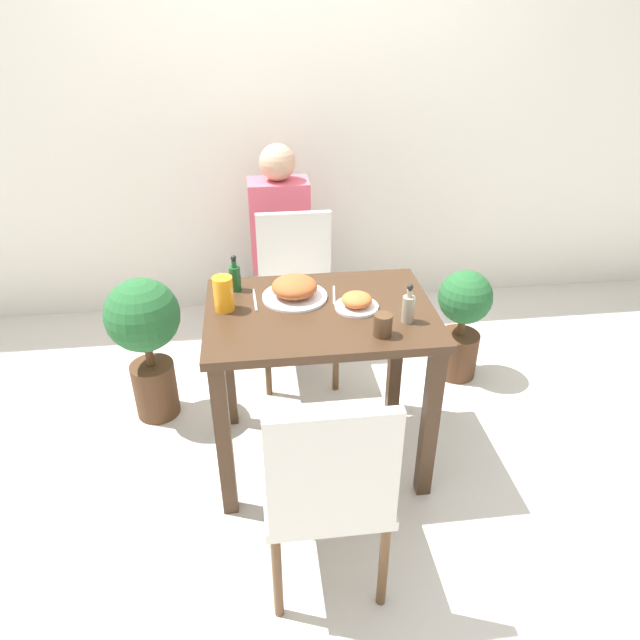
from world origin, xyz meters
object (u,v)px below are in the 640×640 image
object	(u,v)px
drink_cup	(383,325)
condiment_bottle	(408,307)
potted_plant_left	(146,334)
person_figure	(280,246)
food_plate	(295,289)
potted_plant_right	(462,318)
chair_near	(327,485)
side_plate	(357,302)
juice_glass	(223,294)
sauce_bottle	(235,277)
chair_far	(297,288)

from	to	relation	value
drink_cup	condiment_bottle	xyz separation A→B (m)	(0.12, 0.09, 0.02)
potted_plant_left	person_figure	bearing A→B (deg)	46.79
food_plate	potted_plant_right	world-z (taller)	food_plate
food_plate	potted_plant_right	size ratio (longest dim) A/B	0.43
condiment_bottle	person_figure	size ratio (longest dim) A/B	0.14
person_figure	chair_near	bearing A→B (deg)	-88.92
condiment_bottle	potted_plant_right	distance (m)	0.97
chair_near	side_plate	xyz separation A→B (m)	(0.21, 0.67, 0.31)
drink_cup	potted_plant_right	size ratio (longest dim) A/B	0.14
juice_glass	sauce_bottle	distance (m)	0.17
sauce_bottle	person_figure	size ratio (longest dim) A/B	0.14
side_plate	potted_plant_left	world-z (taller)	side_plate
potted_plant_left	person_figure	distance (m)	1.02
side_plate	condiment_bottle	size ratio (longest dim) A/B	1.10
chair_far	sauce_bottle	distance (m)	0.70
juice_glass	potted_plant_right	bearing A→B (deg)	22.16
side_plate	person_figure	size ratio (longest dim) A/B	0.15
chair_far	person_figure	xyz separation A→B (m)	(-0.06, 0.39, 0.09)
side_plate	food_plate	bearing A→B (deg)	153.95
sauce_bottle	juice_glass	bearing A→B (deg)	-104.58
drink_cup	potted_plant_right	bearing A→B (deg)	50.50
drink_cup	condiment_bottle	size ratio (longest dim) A/B	0.54
potted_plant_left	juice_glass	bearing A→B (deg)	-41.04
chair_near	side_plate	distance (m)	0.76
juice_glass	person_figure	distance (m)	1.16
potted_plant_left	potted_plant_right	distance (m)	1.63
sauce_bottle	potted_plant_right	xyz separation A→B (m)	(1.17, 0.33, -0.47)
drink_cup	juice_glass	size ratio (longest dim) A/B	0.61
condiment_bottle	potted_plant_right	xyz separation A→B (m)	(0.51, 0.68, -0.47)
food_plate	potted_plant_left	distance (m)	0.82
side_plate	condiment_bottle	xyz separation A→B (m)	(0.18, -0.13, 0.03)
side_plate	juice_glass	bearing A→B (deg)	174.15
side_plate	drink_cup	xyz separation A→B (m)	(0.06, -0.22, 0.01)
chair_near	drink_cup	distance (m)	0.61
sauce_bottle	chair_near	bearing A→B (deg)	-72.69
side_plate	sauce_bottle	xyz separation A→B (m)	(-0.48, 0.22, 0.03)
chair_near	potted_plant_left	bearing A→B (deg)	-55.92
sauce_bottle	side_plate	bearing A→B (deg)	-24.69
sauce_bottle	potted_plant_left	distance (m)	0.61
condiment_bottle	potted_plant_left	xyz separation A→B (m)	(-1.11, 0.54, -0.36)
side_plate	sauce_bottle	world-z (taller)	sauce_bottle
food_plate	condiment_bottle	size ratio (longest dim) A/B	1.69
side_plate	chair_near	bearing A→B (deg)	-107.30
side_plate	person_figure	world-z (taller)	person_figure
food_plate	drink_cup	xyz separation A→B (m)	(0.30, -0.33, 0.00)
chair_near	person_figure	size ratio (longest dim) A/B	0.75
person_figure	juice_glass	bearing A→B (deg)	-104.76
food_plate	person_figure	world-z (taller)	person_figure
potted_plant_right	person_figure	distance (m)	1.13
chair_far	drink_cup	world-z (taller)	chair_far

